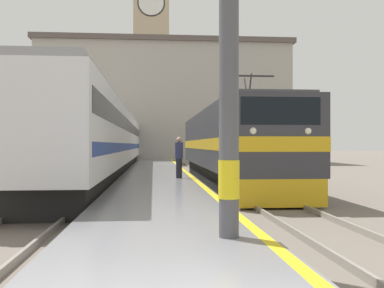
{
  "coord_description": "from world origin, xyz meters",
  "views": [
    {
      "loc": [
        -0.18,
        -3.12,
        1.88
      ],
      "look_at": [
        1.84,
        20.38,
        1.92
      ],
      "focal_mm": 42.0,
      "sensor_mm": 36.0,
      "label": 1
    }
  ],
  "objects_px": {
    "person_on_platform": "(179,156)",
    "clock_tower": "(151,49)",
    "catenary_mast": "(234,15)",
    "passenger_train": "(116,141)",
    "locomotive_train": "(229,146)"
  },
  "relations": [
    {
      "from": "passenger_train",
      "to": "person_on_platform",
      "type": "xyz_separation_m",
      "value": [
        3.94,
        -15.09,
        -0.78
      ]
    },
    {
      "from": "catenary_mast",
      "to": "person_on_platform",
      "type": "bearing_deg",
      "value": 90.7
    },
    {
      "from": "passenger_train",
      "to": "clock_tower",
      "type": "distance_m",
      "value": 28.68
    },
    {
      "from": "locomotive_train",
      "to": "catenary_mast",
      "type": "distance_m",
      "value": 14.73
    },
    {
      "from": "person_on_platform",
      "to": "clock_tower",
      "type": "relative_size",
      "value": 0.06
    },
    {
      "from": "passenger_train",
      "to": "clock_tower",
      "type": "bearing_deg",
      "value": 84.33
    },
    {
      "from": "catenary_mast",
      "to": "clock_tower",
      "type": "bearing_deg",
      "value": 91.66
    },
    {
      "from": "passenger_train",
      "to": "catenary_mast",
      "type": "relative_size",
      "value": 6.93
    },
    {
      "from": "catenary_mast",
      "to": "person_on_platform",
      "type": "relative_size",
      "value": 4.0
    },
    {
      "from": "locomotive_train",
      "to": "person_on_platform",
      "type": "bearing_deg",
      "value": -141.1
    },
    {
      "from": "locomotive_train",
      "to": "clock_tower",
      "type": "distance_m",
      "value": 41.01
    },
    {
      "from": "catenary_mast",
      "to": "person_on_platform",
      "type": "distance_m",
      "value": 12.63
    },
    {
      "from": "person_on_platform",
      "to": "clock_tower",
      "type": "height_order",
      "value": "clock_tower"
    },
    {
      "from": "passenger_train",
      "to": "catenary_mast",
      "type": "bearing_deg",
      "value": -81.52
    },
    {
      "from": "clock_tower",
      "to": "locomotive_train",
      "type": "bearing_deg",
      "value": -84.26
    }
  ]
}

